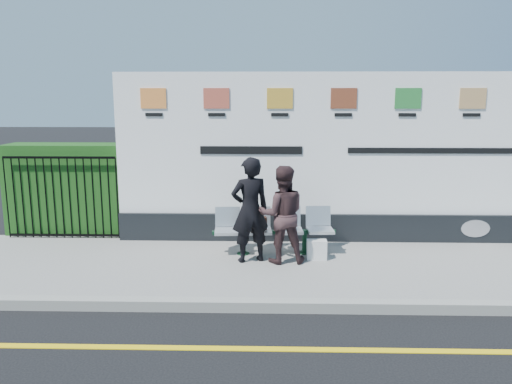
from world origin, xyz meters
TOP-DOWN VIEW (x-y plane):
  - ground at (0.00, 0.00)m, footprint 80.00×80.00m
  - pavement at (0.00, 2.50)m, footprint 14.00×3.00m
  - kerb at (0.00, 1.00)m, footprint 14.00×0.18m
  - yellow_line at (0.00, 0.00)m, footprint 14.00×0.10m
  - billboard at (0.50, 3.85)m, footprint 8.00×0.30m
  - hedge at (-4.58, 4.30)m, footprint 2.35×0.70m
  - railing at (-4.58, 3.85)m, footprint 2.05×0.06m
  - bench at (-0.69, 3.00)m, footprint 1.99×0.65m
  - woman_left at (-1.08, 2.61)m, footprint 0.71×0.58m
  - woman_right at (-0.58, 2.59)m, footprint 0.80×0.64m
  - handbag_brown at (-0.95, 2.98)m, footprint 0.28×0.16m
  - carrier_bag_white at (-0.01, 2.73)m, footprint 0.32×0.19m

SIDE VIEW (x-z plane):
  - ground at x=0.00m, z-range 0.00..0.00m
  - yellow_line at x=0.00m, z-range 0.00..0.01m
  - pavement at x=0.00m, z-range 0.00..0.12m
  - kerb at x=0.00m, z-range 0.00..0.14m
  - carrier_bag_white at x=-0.01m, z-range 0.12..0.44m
  - bench at x=-0.69m, z-range 0.12..0.54m
  - handbag_brown at x=-0.95m, z-range 0.54..0.75m
  - woman_right at x=-0.58m, z-range 0.12..1.66m
  - railing at x=-4.58m, z-range 0.12..1.66m
  - woman_left at x=-1.08m, z-range 0.12..1.79m
  - hedge at x=-4.58m, z-range 0.12..1.82m
  - billboard at x=0.50m, z-range -0.08..2.92m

